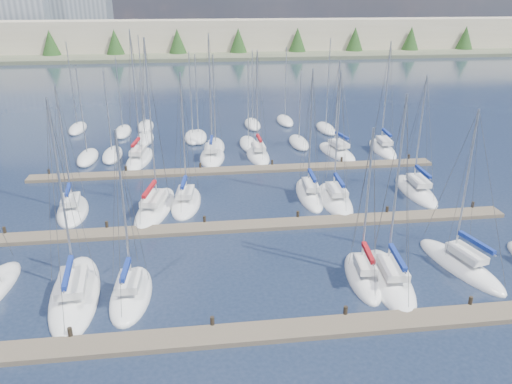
{
  "coord_description": "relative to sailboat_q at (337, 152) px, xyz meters",
  "views": [
    {
      "loc": [
        -4.55,
        -21.28,
        18.44
      ],
      "look_at": [
        0.0,
        14.0,
        4.0
      ],
      "focal_mm": 35.0,
      "sensor_mm": 36.0,
      "label": 1
    }
  ],
  "objects": [
    {
      "name": "sailboat_b",
      "position": [
        -25.28,
        -27.45,
        -0.0
      ],
      "size": [
        4.03,
        10.21,
        13.5
      ],
      "rotation": [
        0.0,
        0.0,
        0.1
      ],
      "color": "white",
      "rests_on": "ground"
    },
    {
      "name": "sailboat_r",
      "position": [
        5.99,
        0.58,
        0.02
      ],
      "size": [
        3.04,
        8.53,
        13.72
      ],
      "rotation": [
        0.0,
        0.0,
        -0.07
      ],
      "color": "white",
      "rests_on": "ground"
    },
    {
      "name": "sailboat_p",
      "position": [
        -9.67,
        0.05,
        0.02
      ],
      "size": [
        2.67,
        7.67,
        13.04
      ],
      "rotation": [
        0.0,
        0.0,
        0.02
      ],
      "color": "white",
      "rests_on": "ground"
    },
    {
      "name": "dock_far",
      "position": [
        -12.6,
        -4.87,
        -0.02
      ],
      "size": [
        44.0,
        1.93,
        1.1
      ],
      "color": "#6B5E4C",
      "rests_on": "ground"
    },
    {
      "name": "dock_mid",
      "position": [
        -12.6,
        -18.87,
        -0.02
      ],
      "size": [
        44.0,
        1.93,
        1.1
      ],
      "color": "#6B5E4C",
      "rests_on": "ground"
    },
    {
      "name": "sailboat_h",
      "position": [
        -28.2,
        -13.81,
        0.01
      ],
      "size": [
        3.45,
        7.27,
        12.02
      ],
      "rotation": [
        0.0,
        0.0,
        0.11
      ],
      "color": "white",
      "rests_on": "ground"
    },
    {
      "name": "sailboat_j",
      "position": [
        -18.13,
        -13.27,
        0.01
      ],
      "size": [
        3.45,
        7.72,
        12.71
      ],
      "rotation": [
        0.0,
        0.0,
        -0.12
      ],
      "color": "white",
      "rests_on": "ground"
    },
    {
      "name": "ground",
      "position": [
        -12.6,
        25.11,
        -0.17
      ],
      "size": [
        400.0,
        400.0,
        0.0
      ],
      "primitive_type": "plane",
      "color": "#222D45",
      "rests_on": "ground"
    },
    {
      "name": "dock_near",
      "position": [
        -12.6,
        -32.87,
        -0.02
      ],
      "size": [
        44.0,
        1.93,
        1.1
      ],
      "color": "#6B5E4C",
      "rests_on": "ground"
    },
    {
      "name": "sailboat_l",
      "position": [
        -4.27,
        -14.35,
        0.01
      ],
      "size": [
        3.11,
        8.52,
        12.75
      ],
      "rotation": [
        0.0,
        0.0,
        -0.04
      ],
      "color": "white",
      "rests_on": "ground"
    },
    {
      "name": "shoreline",
      "position": [
        -25.89,
        114.88,
        7.27
      ],
      "size": [
        400.0,
        60.0,
        38.0
      ],
      "color": "#666B51",
      "rests_on": "ground"
    },
    {
      "name": "sailboat_c",
      "position": [
        -21.66,
        -27.98,
        0.01
      ],
      "size": [
        2.91,
        6.97,
        11.71
      ],
      "rotation": [
        0.0,
        0.0,
        -0.05
      ],
      "color": "white",
      "rests_on": "ground"
    },
    {
      "name": "sailboat_n",
      "position": [
        -23.54,
        0.34,
        0.03
      ],
      "size": [
        3.71,
        8.81,
        15.29
      ],
      "rotation": [
        0.0,
        0.0,
        -0.13
      ],
      "color": "white",
      "rests_on": "ground"
    },
    {
      "name": "sailboat_q",
      "position": [
        0.0,
        0.0,
        0.0
      ],
      "size": [
        4.22,
        8.38,
        11.69
      ],
      "rotation": [
        0.0,
        0.0,
        0.18
      ],
      "color": "white",
      "rests_on": "ground"
    },
    {
      "name": "distant_boats",
      "position": [
        -16.94,
        8.88,
        0.12
      ],
      "size": [
        36.93,
        20.75,
        13.3
      ],
      "color": "#9EA0A5",
      "rests_on": "ground"
    },
    {
      "name": "sailboat_m",
      "position": [
        4.22,
        -13.16,
        0.0
      ],
      "size": [
        2.96,
        8.65,
        11.97
      ],
      "rotation": [
        0.0,
        0.0,
        -0.04
      ],
      "color": "white",
      "rests_on": "ground"
    },
    {
      "name": "sailboat_f",
      "position": [
        1.33,
        -27.21,
        0.01
      ],
      "size": [
        4.21,
        8.69,
        12.09
      ],
      "rotation": [
        0.0,
        0.0,
        0.23
      ],
      "color": "white",
      "rests_on": "ground"
    },
    {
      "name": "sailboat_i",
      "position": [
        -20.93,
        -14.21,
        0.02
      ],
      "size": [
        4.59,
        10.09,
        15.65
      ],
      "rotation": [
        0.0,
        0.0,
        -0.19
      ],
      "color": "white",
      "rests_on": "ground"
    },
    {
      "name": "sailboat_o",
      "position": [
        -15.11,
        0.2,
        0.02
      ],
      "size": [
        3.59,
        8.17,
        14.82
      ],
      "rotation": [
        0.0,
        0.0,
        -0.09
      ],
      "color": "white",
      "rests_on": "ground"
    },
    {
      "name": "sailboat_d",
      "position": [
        -6.12,
        -27.84,
        0.02
      ],
      "size": [
        2.7,
        6.84,
        11.28
      ],
      "rotation": [
        0.0,
        0.0,
        -0.09
      ],
      "color": "white",
      "rests_on": "ground"
    },
    {
      "name": "sailboat_k",
      "position": [
        -6.39,
        -12.82,
        0.02
      ],
      "size": [
        2.68,
        8.4,
        12.71
      ],
      "rotation": [
        0.0,
        0.0,
        -0.05
      ],
      "color": "white",
      "rests_on": "ground"
    },
    {
      "name": "sailboat_e",
      "position": [
        -4.42,
        -28.42,
        0.01
      ],
      "size": [
        3.57,
        8.68,
        13.41
      ],
      "rotation": [
        0.0,
        0.0,
        -0.1
      ],
      "color": "white",
      "rests_on": "ground"
    }
  ]
}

